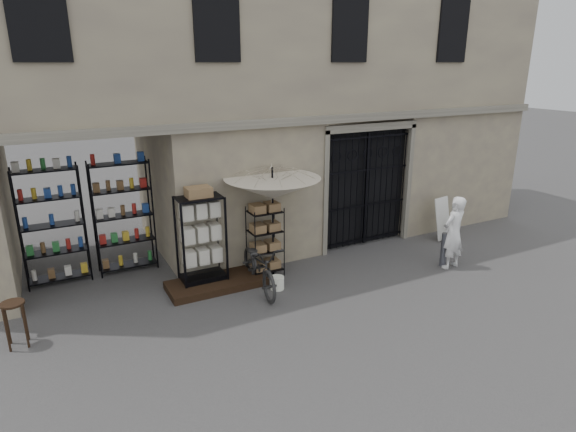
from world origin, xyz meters
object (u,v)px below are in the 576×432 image
market_umbrella (272,183)px  wooden_stool (16,323)px  wire_rack (265,242)px  steel_bollard (444,250)px  shopkeeper (450,267)px  bicycle (260,288)px  easel_sign (448,220)px  white_bucket (277,283)px  display_cabinet (202,243)px

market_umbrella → wooden_stool: (-4.93, -0.59, -1.66)m
market_umbrella → wooden_stool: 5.23m
wire_rack → steel_bollard: size_ratio=1.96×
market_umbrella → shopkeeper: market_umbrella is taller
bicycle → wooden_stool: (-4.37, -0.08, 0.41)m
steel_bollard → easel_sign: 1.73m
steel_bollard → wooden_stool: bearing=174.8°
wooden_stool → shopkeeper: size_ratio=0.47×
bicycle → easel_sign: bearing=8.9°
steel_bollard → shopkeeper: size_ratio=0.47×
easel_sign → bicycle: bearing=172.9°
white_bucket → wooden_stool: (-4.68, 0.10, 0.28)m
steel_bollard → easel_sign: easel_sign is taller
market_umbrella → easel_sign: 5.15m
market_umbrella → display_cabinet: bearing=173.7°
steel_bollard → white_bucket: bearing=170.0°
white_bucket → steel_bollard: bearing=-10.0°
wire_rack → display_cabinet: bearing=158.8°
bicycle → wooden_stool: 4.39m
wooden_stool → easel_sign: (9.86, 0.37, 0.15)m
display_cabinet → bicycle: 1.52m
wire_rack → market_umbrella: size_ratio=0.54×
market_umbrella → white_bucket: market_umbrella is taller
steel_bollard → wire_rack: bearing=159.4°
display_cabinet → wooden_stool: display_cabinet is taller
shopkeeper → easel_sign: size_ratio=1.53×
easel_sign → wooden_stool: bearing=172.1°
bicycle → steel_bollard: bearing=-5.8°
market_umbrella → bicycle: bearing=-137.8°
white_bucket → easel_sign: bearing=5.2°
bicycle → wooden_stool: bicycle is taller
white_bucket → wooden_stool: 4.69m
market_umbrella → white_bucket: bearing=-109.7°
market_umbrella → easel_sign: (4.92, -0.22, -1.51)m
wire_rack → steel_bollard: bearing=-37.1°
wooden_stool → steel_bollard: 8.61m
steel_bollard → shopkeeper: bearing=-58.8°
shopkeeper → easel_sign: (1.19, 1.30, 0.56)m
shopkeeper → easel_sign: 1.85m
display_cabinet → market_umbrella: bearing=-4.0°
wire_rack → steel_bollard: 4.08m
display_cabinet → white_bucket: display_cabinet is taller
steel_bollard → display_cabinet: bearing=163.4°
easel_sign → wire_rack: bearing=166.8°
bicycle → shopkeeper: bicycle is taller
display_cabinet → bicycle: bearing=-32.4°
market_umbrella → wooden_stool: bearing=-173.2°
shopkeeper → bicycle: bearing=-22.3°
shopkeeper → easel_sign: bearing=-141.6°
wooden_stool → steel_bollard: same height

